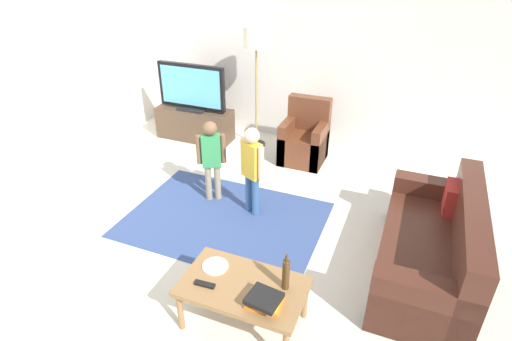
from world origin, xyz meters
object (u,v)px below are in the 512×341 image
Objects in this scene: armchair at (305,141)px; coffee_table at (243,289)px; tv at (191,88)px; plate at (215,266)px; tv_remote at (205,284)px; book_stack at (264,300)px; child_near_tv at (211,154)px; tv_stand at (195,124)px; couch at (435,251)px; child_center at (252,164)px; bottle at (286,274)px; floor_lamp at (256,44)px.

armchair is 3.06m from coffee_table.
tv is 5.00× the size of plate.
tv is at bearing 117.25° from tv_remote.
tv reaches higher than book_stack.
book_stack is at bearing -52.13° from child_near_tv.
child_near_tv reaches higher than tv_stand.
tv_remote is at bearing -64.16° from child_near_tv.
couch is 2.58m from armchair.
tv_stand is 7.06× the size of tv_remote.
couch is 1.86m from coffee_table.
armchair is 3.16m from tv_remote.
book_stack reaches higher than plate.
book_stack is at bearing -64.32° from child_center.
tv is 3.90m from bottle.
tv_remote is at bearing 179.33° from book_stack.
couch is 2.15m from tv_remote.
child_near_tv is 2.07m from bottle.
armchair is 1.65m from child_near_tv.
tv reaches higher than coffee_table.
child_center reaches higher than child_near_tv.
tv is at bearing -170.12° from floor_lamp.
tv is (-0.00, -0.02, 0.60)m from tv_stand.
tv is at bearing -90.00° from tv_stand.
couch is (3.63, -1.89, 0.05)m from tv_stand.
child_near_tv reaches higher than book_stack.
bottle reaches higher than book_stack.
bottle is (2.52, -2.98, 0.32)m from tv_stand.
book_stack is (1.44, -3.36, -1.08)m from floor_lamp.
plate is at bearing -79.64° from child_center.
child_center is at bearing 100.36° from plate.
tv is 1.84m from child_near_tv.
coffee_table is at bearing -82.85° from armchair.
couch is at bearing -9.07° from child_near_tv.
child_center is at bearing -9.13° from child_near_tv.
coffee_table is 3.61× the size of book_stack.
floor_lamp reaches higher than coffee_table.
tv is at bearing 122.79° from plate.
book_stack is 0.51m from tv_remote.
plate is at bearing 156.83° from book_stack.
child_center reaches higher than couch.
armchair is 0.87× the size of child_near_tv.
tv_stand is 3.79m from coffee_table.
armchair is at bearing 100.90° from book_stack.
child_near_tv is at bearing 111.88° from tv_remote.
book_stack is 1.63× the size of tv_remote.
child_center reaches higher than tv_remote.
couch is 1.79m from book_stack.
child_center is at bearing 95.70° from tv_remote.
plate is at bearing -73.75° from floor_lamp.
armchair reaches higher than tv_stand.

